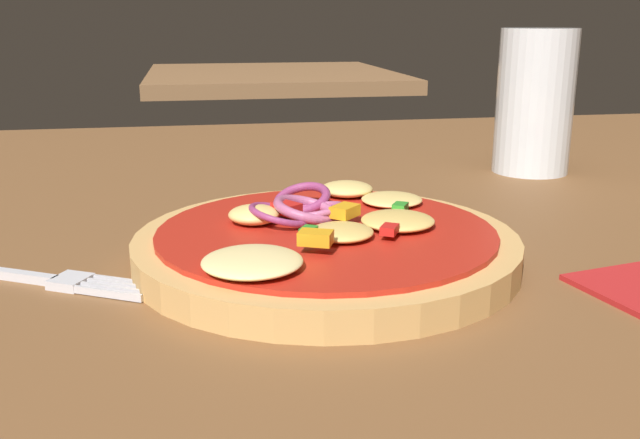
% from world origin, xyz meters
% --- Properties ---
extents(dining_table, '(1.38, 1.07, 0.03)m').
position_xyz_m(dining_table, '(0.00, 0.00, 0.02)').
color(dining_table, brown).
rests_on(dining_table, ground).
extents(pizza, '(0.22, 0.22, 0.04)m').
position_xyz_m(pizza, '(0.01, -0.02, 0.04)').
color(pizza, tan).
rests_on(pizza, dining_table).
extents(fork, '(0.17, 0.10, 0.01)m').
position_xyz_m(fork, '(-0.16, -0.02, 0.04)').
color(fork, silver).
rests_on(fork, dining_table).
extents(beer_glass, '(0.07, 0.07, 0.13)m').
position_xyz_m(beer_glass, '(0.25, 0.19, 0.09)').
color(beer_glass, silver).
rests_on(beer_glass, dining_table).
extents(background_table, '(0.62, 0.67, 0.03)m').
position_xyz_m(background_table, '(0.15, 1.45, 0.02)').
color(background_table, brown).
rests_on(background_table, ground).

